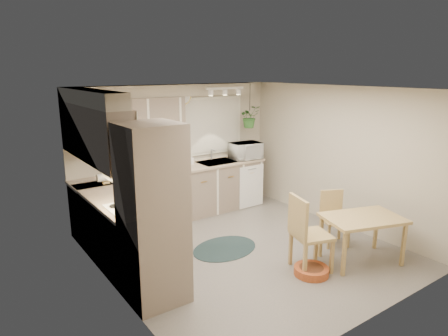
{
  "coord_description": "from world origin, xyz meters",
  "views": [
    {
      "loc": [
        -3.48,
        -4.31,
        2.66
      ],
      "look_at": [
        -0.03,
        0.55,
        1.18
      ],
      "focal_mm": 32.0,
      "sensor_mm": 36.0,
      "label": 1
    }
  ],
  "objects_px": {
    "chair_left": "(312,233)",
    "microwave": "(245,149)",
    "dining_table": "(361,239)",
    "chair_back": "(335,219)",
    "braided_rug": "(225,248)",
    "pet_bed": "(311,271)"
  },
  "relations": [
    {
      "from": "dining_table",
      "to": "microwave",
      "type": "bearing_deg",
      "value": 86.21
    },
    {
      "from": "chair_back",
      "to": "microwave",
      "type": "relative_size",
      "value": 1.41
    },
    {
      "from": "chair_back",
      "to": "pet_bed",
      "type": "height_order",
      "value": "chair_back"
    },
    {
      "from": "pet_bed",
      "to": "dining_table",
      "type": "bearing_deg",
      "value": -8.45
    },
    {
      "from": "chair_left",
      "to": "braided_rug",
      "type": "relative_size",
      "value": 0.98
    },
    {
      "from": "chair_back",
      "to": "microwave",
      "type": "height_order",
      "value": "microwave"
    },
    {
      "from": "microwave",
      "to": "chair_back",
      "type": "bearing_deg",
      "value": -85.34
    },
    {
      "from": "chair_left",
      "to": "dining_table",
      "type": "bearing_deg",
      "value": 88.81
    },
    {
      "from": "chair_left",
      "to": "microwave",
      "type": "bearing_deg",
      "value": 177.63
    },
    {
      "from": "dining_table",
      "to": "chair_back",
      "type": "relative_size",
      "value": 1.28
    },
    {
      "from": "dining_table",
      "to": "chair_left",
      "type": "bearing_deg",
      "value": 161.54
    },
    {
      "from": "dining_table",
      "to": "braided_rug",
      "type": "height_order",
      "value": "dining_table"
    },
    {
      "from": "chair_left",
      "to": "chair_back",
      "type": "height_order",
      "value": "chair_left"
    },
    {
      "from": "dining_table",
      "to": "chair_back",
      "type": "distance_m",
      "value": 0.62
    },
    {
      "from": "braided_rug",
      "to": "dining_table",
      "type": "bearing_deg",
      "value": -47.08
    },
    {
      "from": "pet_bed",
      "to": "microwave",
      "type": "xyz_separation_m",
      "value": [
        1.05,
        2.76,
        1.09
      ]
    },
    {
      "from": "chair_left",
      "to": "chair_back",
      "type": "bearing_deg",
      "value": 128.19
    },
    {
      "from": "chair_back",
      "to": "pet_bed",
      "type": "relative_size",
      "value": 1.8
    },
    {
      "from": "dining_table",
      "to": "pet_bed",
      "type": "xyz_separation_m",
      "value": [
        -0.86,
        0.13,
        -0.28
      ]
    },
    {
      "from": "dining_table",
      "to": "chair_back",
      "type": "xyz_separation_m",
      "value": [
        0.15,
        0.6,
        0.08
      ]
    },
    {
      "from": "chair_left",
      "to": "microwave",
      "type": "xyz_separation_m",
      "value": [
        0.94,
        2.63,
        0.62
      ]
    },
    {
      "from": "pet_bed",
      "to": "microwave",
      "type": "bearing_deg",
      "value": 69.19
    }
  ]
}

